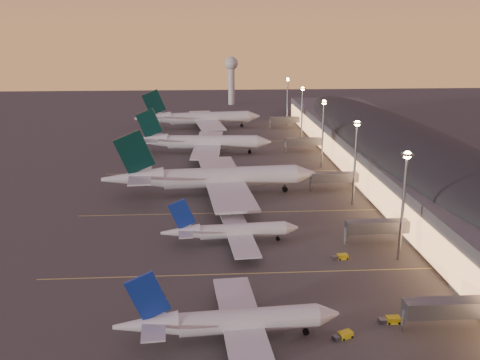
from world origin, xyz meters
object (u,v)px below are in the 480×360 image
airliner_wide_mid (200,142)px  baggage_tug_c (341,257)px  airliner_narrow_south (230,322)px  airliner_wide_near (212,178)px  airliner_wide_far (199,118)px  airliner_narrow_north (231,231)px  radar_tower (231,72)px  baggage_tug_b (343,335)px  baggage_tug_a (390,320)px

airliner_wide_mid → baggage_tug_c: (33.42, -109.68, -4.51)m
airliner_narrow_south → airliner_wide_near: airliner_wide_near is taller
airliner_wide_far → baggage_tug_c: bearing=-85.8°
airliner_wide_near → airliner_narrow_south: bearing=-93.6°
airliner_wide_mid → airliner_wide_near: bearing=-82.2°
airliner_wide_far → airliner_wide_mid: bearing=-96.4°
airliner_narrow_south → airliner_narrow_north: airliner_narrow_south is taller
airliner_narrow_north → radar_tower: (12.39, 247.72, 18.68)m
airliner_narrow_south → baggage_tug_c: 42.16m
airliner_narrow_north → airliner_wide_mid: bearing=90.1°
airliner_wide_mid → radar_tower: size_ratio=1.87×
airliner_narrow_north → baggage_tug_c: 27.53m
airliner_narrow_south → baggage_tug_b: airliner_narrow_south is taller
airliner_wide_mid → baggage_tug_c: 114.75m
airliner_narrow_south → airliner_wide_mid: airliner_wide_mid is taller
airliner_narrow_south → airliner_wide_near: (-1.72, 83.14, 2.06)m
airliner_wide_mid → radar_tower: bearing=85.7°
airliner_wide_near → airliner_narrow_north: bearing=-89.1°
airliner_wide_far → airliner_wide_near: bearing=-94.8°
airliner_narrow_south → radar_tower: size_ratio=1.20×
baggage_tug_b → radar_tower: bearing=68.0°
baggage_tug_b → baggage_tug_a: bearing=1.3°
airliner_narrow_south → radar_tower: radar_tower is taller
radar_tower → baggage_tug_b: 292.08m
airliner_narrow_north → radar_tower: 248.73m
airliner_narrow_north → baggage_tug_c: size_ratio=8.87×
airliner_wide_near → airliner_wide_mid: bearing=89.5°
radar_tower → baggage_tug_a: 287.98m
airliner_narrow_south → airliner_wide_near: 83.19m
airliner_narrow_north → baggage_tug_b: (17.47, -43.53, -2.69)m
baggage_tug_b → baggage_tug_c: baggage_tug_c is taller
baggage_tug_c → airliner_wide_near: bearing=111.5°
airliner_narrow_south → airliner_narrow_north: (2.29, 42.98, -0.41)m
airliner_wide_far → radar_tower: size_ratio=2.05×
airliner_narrow_north → airliner_wide_near: bearing=91.0°
airliner_wide_near → radar_tower: radar_tower is taller
airliner_narrow_north → baggage_tug_a: 47.77m
airliner_narrow_north → airliner_wide_far: (-9.34, 156.95, 2.30)m
airliner_wide_far → baggage_tug_c: size_ratio=17.10×
airliner_wide_far → airliner_narrow_south: bearing=-95.4°
baggage_tug_a → baggage_tug_b: size_ratio=0.99×
airliner_wide_near → radar_tower: size_ratio=2.12×
airliner_narrow_north → airliner_wide_near: airliner_wide_near is taller
airliner_narrow_north → baggage_tug_b: bearing=-72.9°
airliner_narrow_north → airliner_wide_far: size_ratio=0.52×
baggage_tug_b → baggage_tug_c: (7.60, 32.48, 0.01)m
airliner_wide_near → baggage_tug_a: (31.34, -79.25, -5.14)m
baggage_tug_c → airliner_wide_far: bearing=93.5°
airliner_narrow_north → airliner_narrow_south: bearing=-97.8°
airliner_narrow_north → baggage_tug_b: 46.98m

